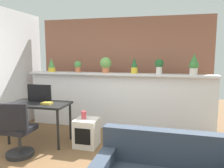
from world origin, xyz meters
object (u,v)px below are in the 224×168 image
object	(u,v)px
desk	(39,107)
side_cube_shelf	(87,133)
book_on_desk	(47,103)
tv_monitor	(39,93)
potted_plant_3	(134,65)
potted_plant_0	(52,65)
potted_plant_1	(78,66)
office_chair	(18,134)
potted_plant_4	(159,65)
potted_plant_2	(106,64)
potted_plant_5	(194,64)
vase_on_shelf	(84,115)

from	to	relation	value
desk	side_cube_shelf	distance (m)	1.01
side_cube_shelf	book_on_desk	xyz separation A→B (m)	(-0.72, -0.08, 0.52)
desk	tv_monitor	size ratio (longest dim) A/B	2.29
side_cube_shelf	potted_plant_3	bearing A→B (deg)	57.87
potted_plant_0	potted_plant_1	xyz separation A→B (m)	(0.65, -0.00, -0.02)
potted_plant_0	office_chair	world-z (taller)	potted_plant_0
potted_plant_3	potted_plant_4	distance (m)	0.52
potted_plant_1	potted_plant_2	distance (m)	0.65
potted_plant_2	tv_monitor	size ratio (longest dim) A/B	0.72
side_cube_shelf	potted_plant_1	bearing A→B (deg)	118.89
potted_plant_3	potted_plant_5	distance (m)	1.19
potted_plant_3	book_on_desk	distance (m)	1.94
potted_plant_4	potted_plant_1	bearing A→B (deg)	-179.65
potted_plant_2	potted_plant_5	bearing A→B (deg)	-1.90
potted_plant_0	potted_plant_1	bearing A→B (deg)	-0.08
potted_plant_3	book_on_desk	bearing A→B (deg)	-140.39
potted_plant_0	potted_plant_5	size ratio (longest dim) A/B	0.76
potted_plant_0	side_cube_shelf	size ratio (longest dim) A/B	0.63
potted_plant_0	potted_plant_3	bearing A→B (deg)	0.46
potted_plant_5	side_cube_shelf	xyz separation A→B (m)	(-1.87, -1.03, -1.20)
potted_plant_1	potted_plant_2	size ratio (longest dim) A/B	0.74
desk	vase_on_shelf	size ratio (longest dim) A/B	8.04
potted_plant_5	book_on_desk	bearing A→B (deg)	-156.93
book_on_desk	tv_monitor	bearing A→B (deg)	149.12
potted_plant_0	potted_plant_4	bearing A→B (deg)	0.23
potted_plant_4	potted_plant_5	xyz separation A→B (m)	(0.67, -0.06, 0.03)
potted_plant_4	book_on_desk	size ratio (longest dim) A/B	1.76
side_cube_shelf	office_chair	bearing A→B (deg)	-143.00
potted_plant_2	book_on_desk	distance (m)	1.55
potted_plant_4	office_chair	xyz separation A→B (m)	(-2.11, -1.77, -1.03)
potted_plant_3	office_chair	xyz separation A→B (m)	(-1.59, -1.77, -1.02)
potted_plant_3	potted_plant_1	bearing A→B (deg)	-179.27
potted_plant_0	book_on_desk	distance (m)	1.41
potted_plant_4	office_chair	size ratio (longest dim) A/B	0.34
potted_plant_5	side_cube_shelf	distance (m)	2.45
potted_plant_3	tv_monitor	size ratio (longest dim) A/B	0.71
potted_plant_0	office_chair	distance (m)	2.05
potted_plant_4	tv_monitor	bearing A→B (deg)	-154.65
desk	office_chair	size ratio (longest dim) A/B	1.21
potted_plant_0	potted_plant_3	xyz separation A→B (m)	(1.93, 0.02, 0.02)
tv_monitor	potted_plant_1	bearing A→B (deg)	70.22
tv_monitor	potted_plant_0	bearing A→B (deg)	106.07
potted_plant_5	potted_plant_4	bearing A→B (deg)	175.26
potted_plant_3	side_cube_shelf	size ratio (longest dim) A/B	0.68
potted_plant_0	office_chair	bearing A→B (deg)	-79.00
potted_plant_4	book_on_desk	bearing A→B (deg)	-148.92
potted_plant_1	side_cube_shelf	xyz separation A→B (m)	(0.59, -1.07, -1.13)
desk	book_on_desk	world-z (taller)	book_on_desk
office_chair	potted_plant_5	bearing A→B (deg)	31.66
potted_plant_4	office_chair	distance (m)	2.93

